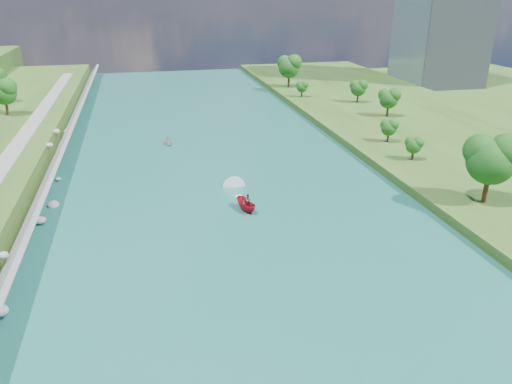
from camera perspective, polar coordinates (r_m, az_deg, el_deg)
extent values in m
plane|color=#2D5119|center=(59.59, -1.02, -7.02)|extent=(260.00, 260.00, 0.00)
cube|color=#175753|center=(77.32, -4.15, 0.16)|extent=(55.00, 240.00, 0.10)
cube|color=#2D5119|center=(97.22, 26.04, 3.04)|extent=(44.00, 240.00, 1.50)
cube|color=slate|center=(77.40, -23.42, -0.31)|extent=(3.54, 236.00, 4.05)
ellipsoid|color=gray|center=(53.68, -27.13, -11.99)|extent=(1.39, 1.26, 1.09)
ellipsoid|color=gray|center=(60.68, -26.91, -6.46)|extent=(1.09, 1.02, 0.80)
ellipsoid|color=gray|center=(71.83, -23.46, -2.99)|extent=(1.61, 1.43, 0.91)
ellipsoid|color=gray|center=(77.39, -22.17, -1.38)|extent=(1.64, 1.98, 1.23)
ellipsoid|color=gray|center=(86.80, -21.67, 1.39)|extent=(0.90, 0.96, 0.51)
ellipsoid|color=gray|center=(96.05, -22.59, 4.99)|extent=(1.38, 1.65, 0.77)
ellipsoid|color=gray|center=(105.20, -21.86, 6.43)|extent=(1.39, 1.73, 1.06)
ellipsoid|color=gray|center=(110.73, -20.71, 6.46)|extent=(1.56, 2.01, 1.22)
ellipsoid|color=#184D14|center=(121.12, -26.84, 10.02)|extent=(5.56, 5.56, 9.26)
ellipsoid|color=#184D14|center=(74.46, 25.26, 3.05)|extent=(6.95, 6.95, 11.58)
ellipsoid|color=#184D14|center=(89.97, 17.58, 5.00)|extent=(2.90, 2.90, 4.84)
ellipsoid|color=#184D14|center=(99.30, 14.94, 7.01)|extent=(3.17, 3.17, 5.28)
ellipsoid|color=#184D14|center=(119.60, 14.93, 10.15)|extent=(4.58, 4.58, 7.64)
ellipsoid|color=#184D14|center=(132.82, 11.61, 11.45)|extent=(4.14, 4.14, 6.90)
ellipsoid|color=#184D14|center=(137.80, 5.27, 11.79)|extent=(3.01, 3.01, 5.01)
ellipsoid|color=#184D14|center=(151.35, 3.80, 13.94)|extent=(6.62, 6.62, 11.03)
imported|color=#AB0D1F|center=(70.03, -1.20, -1.44)|extent=(2.82, 4.67, 1.69)
imported|color=#66605B|center=(69.48, -1.45, -1.38)|extent=(0.65, 0.50, 1.59)
imported|color=#66605B|center=(70.42, -0.89, -0.95)|extent=(0.89, 0.71, 1.78)
cube|color=white|center=(73.05, -1.68, -1.10)|extent=(0.90, 5.00, 0.06)
imported|color=gray|center=(101.21, -10.03, 5.52)|extent=(2.71, 3.41, 0.63)
imported|color=#66605B|center=(101.05, -10.05, 5.84)|extent=(0.74, 0.62, 1.28)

